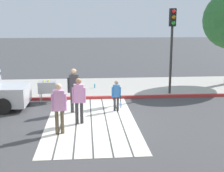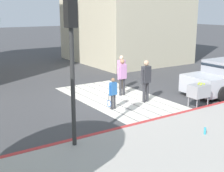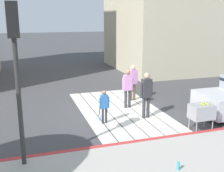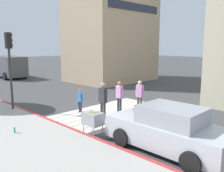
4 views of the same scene
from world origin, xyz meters
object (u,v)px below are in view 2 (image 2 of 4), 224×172
(traffic_light_corner, at_px, (71,42))
(pedestrian_adult_lead, at_px, (122,75))
(pedestrian_adult_trailing, at_px, (121,70))
(pedestrian_adult_side, at_px, (146,78))
(water_bottle, at_px, (205,131))
(pedestrian_child_with_racket, at_px, (113,92))
(tennis_ball_cart, at_px, (199,91))

(traffic_light_corner, xyz_separation_m, pedestrian_adult_lead, (3.86, -4.41, -2.06))
(traffic_light_corner, distance_m, pedestrian_adult_trailing, 7.26)
(pedestrian_adult_trailing, xyz_separation_m, pedestrian_adult_side, (-2.37, 0.40, 0.06))
(water_bottle, height_order, pedestrian_adult_side, pedestrian_adult_side)
(pedestrian_adult_lead, distance_m, pedestrian_child_with_racket, 2.12)
(pedestrian_adult_side, xyz_separation_m, pedestrian_child_with_racket, (-0.06, 1.72, -0.33))
(water_bottle, distance_m, pedestrian_adult_side, 4.19)
(pedestrian_adult_trailing, bearing_deg, pedestrian_child_with_racket, 138.93)
(pedestrian_adult_trailing, height_order, pedestrian_child_with_racket, pedestrian_adult_trailing)
(traffic_light_corner, distance_m, pedestrian_adult_side, 5.60)
(pedestrian_adult_side, relative_size, pedestrian_child_with_racket, 1.41)
(traffic_light_corner, distance_m, water_bottle, 4.90)
(tennis_ball_cart, height_order, water_bottle, tennis_ball_cart)
(pedestrian_adult_trailing, distance_m, pedestrian_adult_side, 2.40)
(pedestrian_adult_lead, relative_size, pedestrian_adult_side, 0.93)
(tennis_ball_cart, bearing_deg, pedestrian_child_with_racket, 60.46)
(traffic_light_corner, xyz_separation_m, pedestrian_child_with_racket, (2.38, -2.91, -2.32))
(traffic_light_corner, xyz_separation_m, water_bottle, (-1.56, -3.70, -2.81))
(traffic_light_corner, relative_size, water_bottle, 19.27)
(pedestrian_adult_trailing, relative_size, pedestrian_adult_side, 0.94)
(water_bottle, xyz_separation_m, pedestrian_adult_side, (4.00, -0.94, 0.82))
(traffic_light_corner, height_order, water_bottle, traffic_light_corner)
(traffic_light_corner, relative_size, pedestrian_adult_lead, 2.52)
(water_bottle, height_order, pedestrian_adult_lead, pedestrian_adult_lead)
(pedestrian_adult_lead, xyz_separation_m, pedestrian_child_with_racket, (-1.48, 1.50, -0.26))
(water_bottle, height_order, pedestrian_adult_trailing, pedestrian_adult_trailing)
(water_bottle, xyz_separation_m, pedestrian_adult_trailing, (6.37, -1.33, 0.76))
(pedestrian_child_with_racket, bearing_deg, traffic_light_corner, 129.28)
(tennis_ball_cart, distance_m, water_bottle, 3.19)
(traffic_light_corner, bearing_deg, pedestrian_adult_trailing, -46.27)
(tennis_ball_cart, bearing_deg, pedestrian_adult_side, 36.03)
(water_bottle, bearing_deg, tennis_ball_cart, -44.76)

